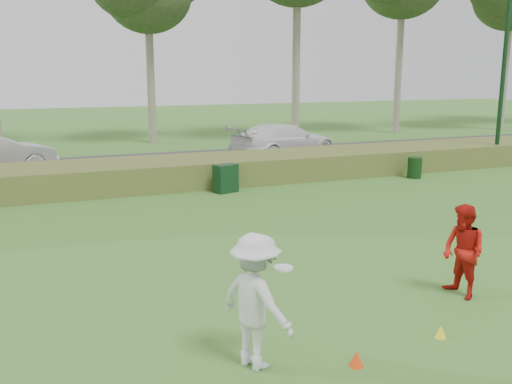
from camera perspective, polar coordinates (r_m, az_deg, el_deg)
name	(u,v)px	position (r m, az deg, el deg)	size (l,w,h in m)	color
ground	(346,314)	(9.80, 9.03, -12.00)	(120.00, 120.00, 0.00)	#326C24
reed_strip	(171,172)	(20.49, -8.45, 1.96)	(80.00, 3.00, 0.90)	#4D5B24
park_road	(144,163)	(25.38, -11.12, 2.81)	(80.00, 6.00, 0.06)	#2D2D2D
lamp_post	(507,31)	(26.46, 23.80, 14.51)	(0.70, 0.70, 8.18)	black
player_white	(256,301)	(7.78, -0.01, -10.86)	(1.13, 1.39, 1.87)	silver
player_red	(463,252)	(10.77, 20.03, -5.61)	(0.82, 0.64, 1.68)	#B8150F
cone_orange	(356,359)	(8.22, 10.02, -16.09)	(0.20, 0.20, 0.22)	#F73B0D
cone_yellow	(441,332)	(9.31, 17.99, -13.14)	(0.18, 0.18, 0.19)	yellow
utility_cabinet	(226,178)	(19.02, -3.06, 1.37)	(0.75, 0.47, 0.94)	black
trash_bin	(415,168)	(22.41, 15.58, 2.36)	(0.53, 0.53, 0.79)	black
car_right	(284,141)	(26.43, 2.81, 5.16)	(2.20, 5.40, 1.57)	white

